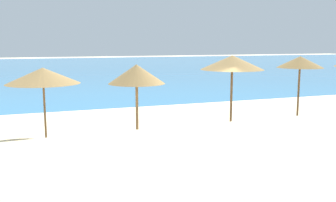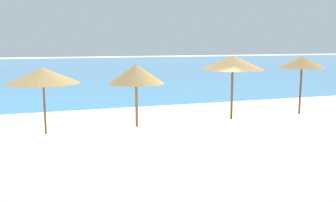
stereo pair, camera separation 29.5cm
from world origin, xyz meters
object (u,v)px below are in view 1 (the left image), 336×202
object	(u,v)px
beach_umbrella_2	(43,76)
beach_umbrella_4	(232,63)
beach_umbrella_5	(300,62)
beach_umbrella_3	(137,74)

from	to	relation	value
beach_umbrella_2	beach_umbrella_4	size ratio (longest dim) A/B	0.88
beach_umbrella_2	beach_umbrella_4	bearing A→B (deg)	-3.92
beach_umbrella_2	beach_umbrella_5	size ratio (longest dim) A/B	0.90
beach_umbrella_4	beach_umbrella_5	distance (m)	3.33
beach_umbrella_5	beach_umbrella_4	bearing A→B (deg)	-178.37
beach_umbrella_3	beach_umbrella_2	bearing A→B (deg)	173.60
beach_umbrella_3	beach_umbrella_5	world-z (taller)	beach_umbrella_5
beach_umbrella_3	beach_umbrella_4	bearing A→B (deg)	-1.84
beach_umbrella_2	beach_umbrella_3	size ratio (longest dim) A/B	0.97
beach_umbrella_3	beach_umbrella_4	distance (m)	3.86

